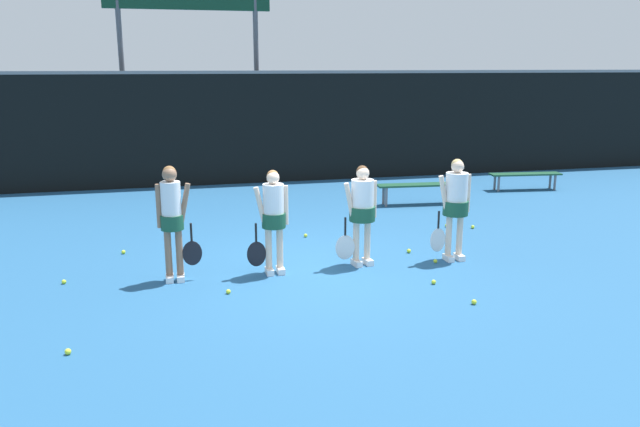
% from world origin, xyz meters
% --- Properties ---
extents(ground_plane, '(140.00, 140.00, 0.00)m').
position_xyz_m(ground_plane, '(0.00, 0.00, 0.00)').
color(ground_plane, '#235684').
extents(fence_windscreen, '(60.00, 0.08, 2.97)m').
position_xyz_m(fence_windscreen, '(0.00, 7.51, 1.50)').
color(fence_windscreen, black).
rests_on(fence_windscreen, ground_plane).
extents(scoreboard, '(4.45, 0.15, 5.90)m').
position_xyz_m(scoreboard, '(-1.45, 8.95, 4.70)').
color(scoreboard, '#515156').
rests_on(scoreboard, ground_plane).
extents(bench_courtside, '(1.92, 0.53, 0.47)m').
position_xyz_m(bench_courtside, '(3.31, 3.97, 0.41)').
color(bench_courtside, '#19472D').
rests_on(bench_courtside, ground_plane).
extents(bench_far, '(1.86, 0.57, 0.43)m').
position_xyz_m(bench_far, '(6.63, 4.90, 0.37)').
color(bench_far, '#19472D').
rests_on(bench_far, ground_plane).
extents(player_0, '(0.62, 0.33, 1.72)m').
position_xyz_m(player_0, '(-2.18, -0.01, 1.01)').
color(player_0, '#8C664C').
rests_on(player_0, ground_plane).
extents(player_1, '(0.65, 0.36, 1.61)m').
position_xyz_m(player_1, '(-0.70, -0.03, 0.93)').
color(player_1, beige).
rests_on(player_1, ground_plane).
extents(player_2, '(0.70, 0.41, 1.61)m').
position_xyz_m(player_2, '(0.72, 0.05, 0.95)').
color(player_2, beige).
rests_on(player_2, ground_plane).
extents(player_3, '(0.67, 0.41, 1.67)m').
position_xyz_m(player_3, '(2.27, -0.06, 0.99)').
color(player_3, beige).
rests_on(player_3, ground_plane).
extents(tennis_ball_0, '(0.07, 0.07, 0.07)m').
position_xyz_m(tennis_ball_0, '(0.21, 1.86, 0.03)').
color(tennis_ball_0, '#CCE033').
rests_on(tennis_ball_0, ground_plane).
extents(tennis_ball_1, '(0.07, 0.07, 0.07)m').
position_xyz_m(tennis_ball_1, '(-1.48, -0.76, 0.03)').
color(tennis_ball_1, '#CCE033').
rests_on(tennis_ball_1, ground_plane).
extents(tennis_ball_2, '(0.07, 0.07, 0.07)m').
position_xyz_m(tennis_ball_2, '(3.08, 1.90, 0.03)').
color(tennis_ball_2, '#CCE033').
rests_on(tennis_ball_2, ground_plane).
extents(tennis_ball_3, '(0.06, 0.06, 0.06)m').
position_xyz_m(tennis_ball_3, '(1.92, -0.16, 0.03)').
color(tennis_ball_3, '#CCE033').
rests_on(tennis_ball_3, ground_plane).
extents(tennis_ball_4, '(0.07, 0.07, 0.07)m').
position_xyz_m(tennis_ball_4, '(1.48, -1.08, 0.03)').
color(tennis_ball_4, '#CCE033').
rests_on(tennis_ball_4, ground_plane).
extents(tennis_ball_5, '(0.07, 0.07, 0.07)m').
position_xyz_m(tennis_ball_5, '(3.53, 1.68, 0.03)').
color(tennis_ball_5, '#CCE033').
rests_on(tennis_ball_5, ground_plane).
extents(tennis_ball_6, '(0.07, 0.07, 0.07)m').
position_xyz_m(tennis_ball_6, '(-3.78, 0.22, 0.03)').
color(tennis_ball_6, '#CCE033').
rests_on(tennis_ball_6, ground_plane).
extents(tennis_ball_7, '(0.07, 0.07, 0.07)m').
position_xyz_m(tennis_ball_7, '(1.71, 0.46, 0.04)').
color(tennis_ball_7, '#CCE033').
rests_on(tennis_ball_7, ground_plane).
extents(tennis_ball_8, '(0.07, 0.07, 0.07)m').
position_xyz_m(tennis_ball_8, '(-3.39, -2.23, 0.04)').
color(tennis_ball_8, '#CCE033').
rests_on(tennis_ball_8, ground_plane).
extents(tennis_ball_9, '(0.07, 0.07, 0.07)m').
position_xyz_m(tennis_ball_9, '(-3.02, 1.56, 0.03)').
color(tennis_ball_9, '#CCE033').
rests_on(tennis_ball_9, ground_plane).
extents(tennis_ball_10, '(0.07, 0.07, 0.07)m').
position_xyz_m(tennis_ball_10, '(1.68, -1.95, 0.03)').
color(tennis_ball_10, '#CCE033').
rests_on(tennis_ball_10, ground_plane).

